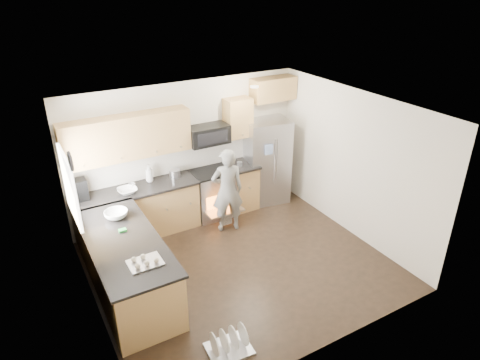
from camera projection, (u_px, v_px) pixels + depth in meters
ground at (240, 265)px, 6.97m from camera, size 4.50×4.50×0.00m
room_shell at (238, 172)px, 6.23m from camera, size 4.54×4.04×2.62m
back_cabinet_run at (163, 179)px, 7.65m from camera, size 4.45×0.64×2.50m
peninsula at (127, 267)px, 6.18m from camera, size 0.96×2.36×1.04m
stove_range at (212, 183)px, 8.15m from camera, size 0.76×0.97×1.79m
refrigerator at (266, 161)px, 8.63m from camera, size 0.94×0.79×1.72m
person at (227, 190)px, 7.63m from camera, size 0.66×0.51×1.58m
dish_rack at (229, 345)px, 5.36m from camera, size 0.58×0.48×0.34m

